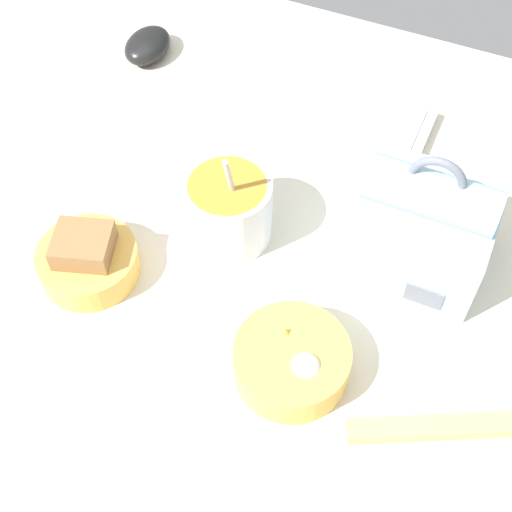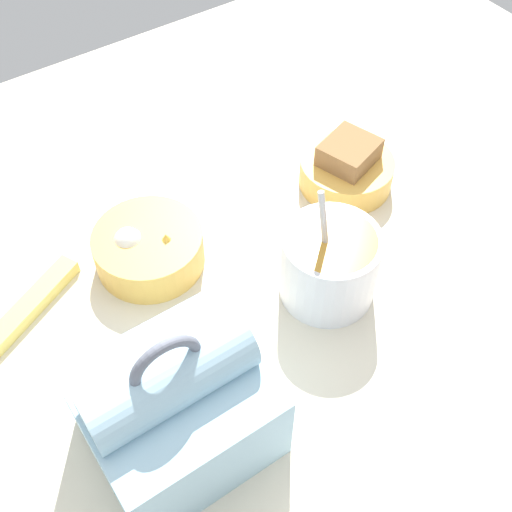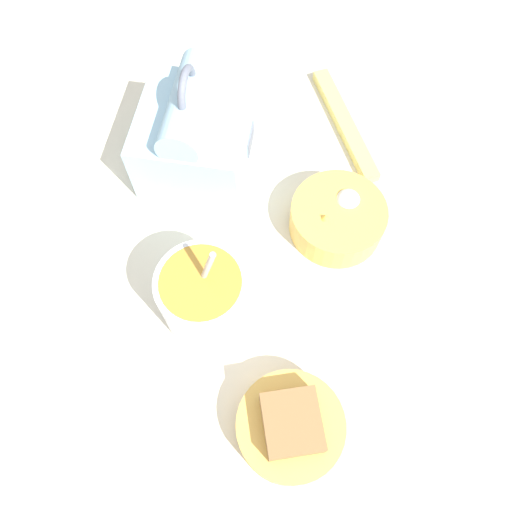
# 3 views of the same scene
# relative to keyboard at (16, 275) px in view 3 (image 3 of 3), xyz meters

# --- Properties ---
(desk_surface) EXTENTS (1.40, 1.10, 0.02)m
(desk_surface) POSITION_rel_keyboard_xyz_m (0.06, -0.31, -0.02)
(desk_surface) COLOR beige
(desk_surface) RESTS_ON ground
(keyboard) EXTENTS (0.38, 0.11, 0.02)m
(keyboard) POSITION_rel_keyboard_xyz_m (0.00, 0.00, 0.00)
(keyboard) COLOR silver
(keyboard) RESTS_ON desk_surface
(lunch_bag) EXTENTS (0.16, 0.15, 0.17)m
(lunch_bag) POSITION_rel_keyboard_xyz_m (0.23, -0.20, 0.05)
(lunch_bag) COLOR #9EC6DB
(lunch_bag) RESTS_ON desk_surface
(soup_cup) EXTENTS (0.11, 0.11, 0.15)m
(soup_cup) POSITION_rel_keyboard_xyz_m (-0.00, -0.26, 0.04)
(soup_cup) COLOR silver
(soup_cup) RESTS_ON desk_surface
(bento_bowl_sandwich) EXTENTS (0.12, 0.12, 0.07)m
(bento_bowl_sandwich) POSITION_rel_keyboard_xyz_m (-0.13, -0.38, 0.02)
(bento_bowl_sandwich) COLOR #EAB24C
(bento_bowl_sandwich) RESTS_ON desk_surface
(bento_bowl_snacks) EXTENTS (0.13, 0.13, 0.06)m
(bento_bowl_snacks) POSITION_rel_keyboard_xyz_m (0.15, -0.41, 0.02)
(bento_bowl_snacks) COLOR #EAB24C
(bento_bowl_snacks) RESTS_ON desk_surface
(chopstick_case) EXTENTS (0.21, 0.12, 0.02)m
(chopstick_case) POSITION_rel_keyboard_xyz_m (0.33, -0.41, -0.00)
(chopstick_case) COLOR #EFD666
(chopstick_case) RESTS_ON desk_surface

